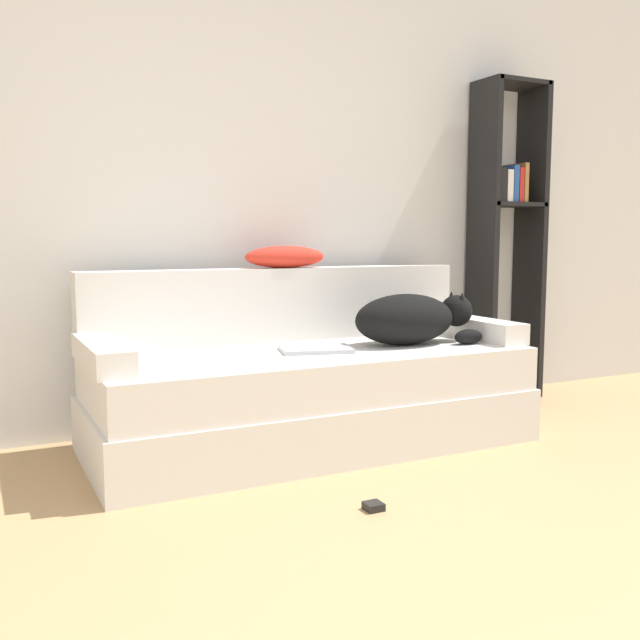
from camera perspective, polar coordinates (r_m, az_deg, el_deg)
The scene contains 10 objects.
wall_back at distance 3.75m, azimuth -6.58°, elevation 12.50°, with size 7.77×0.06×2.70m.
couch at distance 3.32m, azimuth -0.74°, elevation -6.30°, with size 2.01×0.85×0.45m.
couch_backrest at distance 3.58m, azimuth -3.22°, elevation 1.26°, with size 1.97×0.15×0.36m.
couch_arm_left at distance 2.99m, azimuth -17.04°, elevation -2.61°, with size 0.15×0.66×0.10m.
couch_arm_right at distance 3.76m, azimuth 12.19°, elevation -0.62°, with size 0.15×0.66×0.10m.
dog at distance 3.48m, azimuth 7.33°, elevation 0.11°, with size 0.65×0.31×0.25m.
laptop at distance 3.25m, azimuth -0.33°, elevation -2.35°, with size 0.37×0.30×0.02m.
throw_pillow at distance 3.57m, azimuth -2.80°, elevation 5.07°, with size 0.42×0.16×0.11m.
bookshelf at distance 4.41m, azimuth 14.70°, elevation 7.43°, with size 0.40×0.26×1.86m.
power_adapter at distance 2.62m, azimuth 4.30°, elevation -14.64°, with size 0.06×0.06×0.03m.
Camera 1 is at (-1.27, -0.71, 0.96)m, focal length 40.00 mm.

